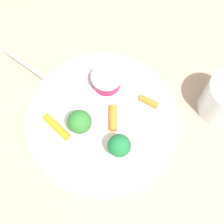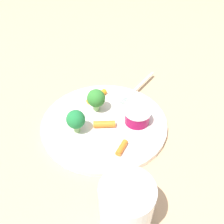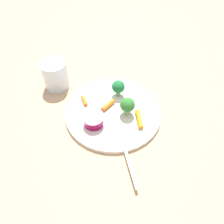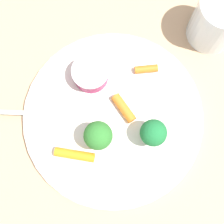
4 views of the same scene
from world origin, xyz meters
TOP-DOWN VIEW (x-y plane):
  - ground_plane at (0.00, 0.00)m, footprint 2.40×2.40m
  - plate at (0.00, 0.00)m, footprint 0.27×0.27m
  - sauce_cup at (-0.01, -0.07)m, footprint 0.06×0.06m
  - broccoli_floret_0 at (-0.03, 0.06)m, footprint 0.04×0.04m
  - broccoli_floret_1 at (0.04, 0.02)m, footprint 0.04×0.04m
  - carrot_stick_0 at (-0.02, 0.00)m, footprint 0.01×0.05m
  - carrot_stick_1 at (-0.08, -0.03)m, footprint 0.04×0.03m
  - carrot_stick_2 at (0.08, 0.02)m, footprint 0.05×0.05m
  - fork at (0.12, -0.09)m, footprint 0.14×0.11m
  - drinking_glass at (-0.21, -0.03)m, footprint 0.08×0.08m

SIDE VIEW (x-z plane):
  - ground_plane at x=0.00m, z-range 0.00..0.00m
  - plate at x=0.00m, z-range 0.00..0.01m
  - fork at x=0.12m, z-range 0.01..0.01m
  - carrot_stick_1 at x=-0.08m, z-range 0.01..0.02m
  - carrot_stick_2 at x=0.08m, z-range 0.01..0.03m
  - carrot_stick_0 at x=-0.02m, z-range 0.01..0.03m
  - sauce_cup at x=-0.01m, z-range 0.01..0.04m
  - drinking_glass at x=-0.21m, z-range 0.00..0.09m
  - broccoli_floret_0 at x=-0.03m, z-range 0.02..0.07m
  - broccoli_floret_1 at x=0.04m, z-range 0.02..0.07m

